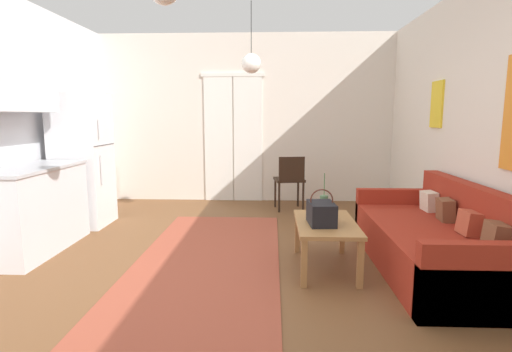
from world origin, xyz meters
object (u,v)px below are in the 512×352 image
(couch, at_px, (438,243))
(pendant_lamp_far, at_px, (251,63))
(coffee_table, at_px, (326,228))
(refrigerator, at_px, (83,160))
(bamboo_vase, at_px, (324,205))
(handbag, at_px, (321,213))
(accent_chair, at_px, (290,178))

(couch, relative_size, pendant_lamp_far, 2.51)
(coffee_table, xyz_separation_m, refrigerator, (-2.91, 1.38, 0.46))
(pendant_lamp_far, bearing_deg, bamboo_vase, -53.13)
(pendant_lamp_far, bearing_deg, handbag, -62.40)
(handbag, relative_size, refrigerator, 0.20)
(pendant_lamp_far, bearing_deg, couch, -34.80)
(couch, relative_size, handbag, 6.08)
(accent_chair, xyz_separation_m, pendant_lamp_far, (-0.52, -1.04, 1.53))
(accent_chair, bearing_deg, pendant_lamp_far, 54.28)
(accent_chair, height_order, pendant_lamp_far, pendant_lamp_far)
(handbag, bearing_deg, couch, 4.99)
(bamboo_vase, bearing_deg, accent_chair, 96.69)
(bamboo_vase, height_order, refrigerator, refrigerator)
(bamboo_vase, height_order, pendant_lamp_far, pendant_lamp_far)
(couch, relative_size, coffee_table, 2.21)
(coffee_table, xyz_separation_m, pendant_lamp_far, (-0.75, 1.24, 1.63))
(coffee_table, relative_size, refrigerator, 0.55)
(couch, bearing_deg, coffee_table, -179.40)
(bamboo_vase, height_order, handbag, bamboo_vase)
(coffee_table, height_order, pendant_lamp_far, pendant_lamp_far)
(couch, height_order, refrigerator, refrigerator)
(couch, distance_m, accent_chair, 2.61)
(handbag, xyz_separation_m, refrigerator, (-2.86, 1.47, 0.30))
(bamboo_vase, xyz_separation_m, handbag, (-0.06, -0.32, 0.00))
(couch, height_order, handbag, couch)
(bamboo_vase, bearing_deg, refrigerator, 158.59)
(coffee_table, bearing_deg, handbag, -123.00)
(coffee_table, relative_size, bamboo_vase, 2.24)
(couch, relative_size, accent_chair, 2.51)
(handbag, relative_size, pendant_lamp_far, 0.41)
(bamboo_vase, relative_size, handbag, 1.23)
(bamboo_vase, distance_m, pendant_lamp_far, 1.94)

